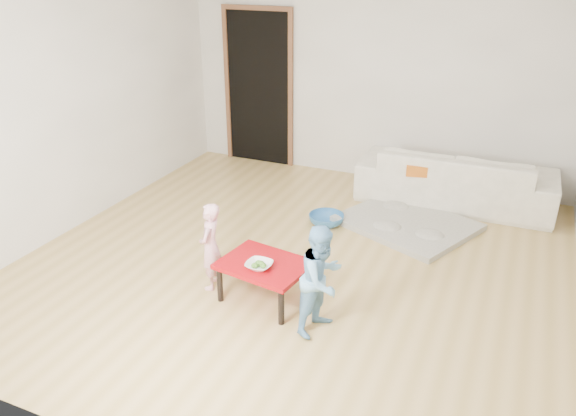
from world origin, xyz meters
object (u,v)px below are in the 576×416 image
Objects in this scene: red_table at (265,281)px; basin at (326,220)px; child_blue at (322,279)px; bowl at (259,265)px; child_pink at (210,246)px; sofa at (456,177)px.

red_table reaches higher than basin.
child_blue is at bearing -71.34° from basin.
bowl is 0.24× the size of child_blue.
child_pink is 1.69m from basin.
child_blue is at bearing 68.10° from child_pink.
child_pink is 1.12m from child_blue.
sofa is at bearing 67.16° from red_table.
red_table is 0.80× the size of child_blue.
basin is (-0.60, 1.77, -0.39)m from child_blue.
sofa is at bearing 45.03° from basin.
sofa is at bearing 5.38° from child_blue.
bowl reaches higher than basin.
child_blue is 2.33× the size of basin.
bowl is 0.56× the size of basin.
sofa is 2.78× the size of child_pink.
basin is (-0.02, 1.58, -0.12)m from red_table.
child_blue reaches higher than basin.
child_pink is at bearing 57.92° from sofa.
bowl is 0.59m from child_blue.
red_table is 0.23m from bowl.
child_blue is 1.91m from basin.
child_pink is 0.89× the size of child_blue.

